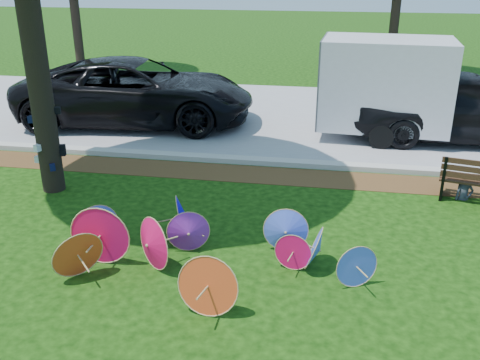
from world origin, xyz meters
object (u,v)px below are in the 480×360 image
(black_van, at_px, (137,92))
(dark_pickup, at_px, (460,105))
(parasol_pile, at_px, (184,243))
(person_left, at_px, (467,175))
(cargo_trailer, at_px, (385,83))

(black_van, xyz_separation_m, dark_pickup, (8.61, -0.13, 0.02))
(black_van, distance_m, dark_pickup, 8.61)
(dark_pickup, bearing_deg, parasol_pile, 141.83)
(parasol_pile, relative_size, dark_pickup, 0.87)
(black_van, xyz_separation_m, person_left, (8.04, -3.98, -0.40))
(dark_pickup, distance_m, cargo_trailer, 1.95)
(parasol_pile, relative_size, black_van, 0.72)
(black_van, distance_m, person_left, 8.98)
(cargo_trailer, height_order, person_left, cargo_trailer)
(dark_pickup, bearing_deg, person_left, 170.05)
(cargo_trailer, bearing_deg, parasol_pile, -111.87)
(parasol_pile, xyz_separation_m, black_van, (-3.32, 7.25, 0.52))
(dark_pickup, height_order, person_left, dark_pickup)
(person_left, bearing_deg, cargo_trailer, 95.28)
(black_van, height_order, dark_pickup, dark_pickup)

